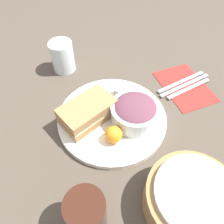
% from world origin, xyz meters
% --- Properties ---
extents(ground_plane, '(4.00, 4.00, 0.00)m').
position_xyz_m(ground_plane, '(0.00, 0.00, 0.00)').
color(ground_plane, '#4C4238').
extents(plate, '(0.31, 0.31, 0.02)m').
position_xyz_m(plate, '(0.00, 0.00, 0.01)').
color(plate, white).
rests_on(plate, ground_plane).
extents(sandwich, '(0.17, 0.13, 0.06)m').
position_xyz_m(sandwich, '(0.06, -0.02, 0.05)').
color(sandwich, '#A37A4C').
rests_on(sandwich, plate).
extents(salad_bowl, '(0.13, 0.13, 0.07)m').
position_xyz_m(salad_bowl, '(-0.05, 0.03, 0.05)').
color(salad_bowl, silver).
rests_on(salad_bowl, plate).
extents(dressing_cup, '(0.05, 0.05, 0.04)m').
position_xyz_m(dressing_cup, '(-0.06, -0.06, 0.04)').
color(dressing_cup, '#B7B7BC').
rests_on(dressing_cup, plate).
extents(orange_wedge, '(0.05, 0.05, 0.05)m').
position_xyz_m(orange_wedge, '(0.02, 0.07, 0.04)').
color(orange_wedge, orange).
rests_on(orange_wedge, plate).
extents(drink_glass, '(0.08, 0.08, 0.11)m').
position_xyz_m(drink_glass, '(0.14, 0.23, 0.05)').
color(drink_glass, '#38190F').
rests_on(drink_glass, ground_plane).
extents(bread_basket, '(0.20, 0.20, 0.09)m').
position_xyz_m(bread_basket, '(-0.07, 0.28, 0.04)').
color(bread_basket, '#997547').
rests_on(bread_basket, ground_plane).
extents(napkin, '(0.14, 0.20, 0.00)m').
position_xyz_m(napkin, '(-0.27, -0.04, 0.00)').
color(napkin, '#B22823').
rests_on(napkin, ground_plane).
extents(fork, '(0.19, 0.04, 0.01)m').
position_xyz_m(fork, '(-0.27, -0.06, 0.01)').
color(fork, '#B2B2B7').
rests_on(fork, napkin).
extents(knife, '(0.20, 0.04, 0.01)m').
position_xyz_m(knife, '(-0.27, -0.04, 0.01)').
color(knife, '#B2B2B7').
rests_on(knife, napkin).
extents(spoon, '(0.17, 0.04, 0.01)m').
position_xyz_m(spoon, '(-0.28, -0.02, 0.01)').
color(spoon, '#B2B2B7').
rests_on(spoon, napkin).
extents(water_glass, '(0.08, 0.08, 0.10)m').
position_xyz_m(water_glass, '(0.07, -0.27, 0.05)').
color(water_glass, silver).
rests_on(water_glass, ground_plane).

